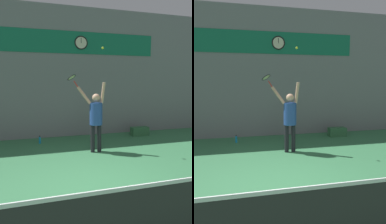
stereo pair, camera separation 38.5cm
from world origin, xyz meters
TOP-DOWN VIEW (x-y plane):
  - ground_plane at (0.00, 0.00)m, footprint 18.00×18.00m
  - back_wall at (0.00, 4.74)m, footprint 18.00×0.10m
  - sponsor_banner at (0.00, 4.68)m, footprint 7.57×0.02m
  - scoreboard_clock at (0.77, 4.66)m, footprint 0.52×0.05m
  - court_net at (0.00, -1.62)m, footprint 6.39×0.07m
  - tennis_player at (0.74, 2.49)m, footprint 0.86×0.52m
  - tennis_racket at (0.09, 2.88)m, footprint 0.39×0.39m
  - tennis_ball at (0.93, 2.43)m, footprint 0.07×0.07m
  - water_bottle at (-0.92, 3.91)m, footprint 0.07×0.07m
  - equipment_bag at (3.03, 4.02)m, footprint 0.71×0.32m

SIDE VIEW (x-z plane):
  - ground_plane at x=0.00m, z-range 0.00..0.00m
  - water_bottle at x=-0.92m, z-range -0.01..0.27m
  - equipment_bag at x=3.03m, z-range 0.00..0.34m
  - court_net at x=0.00m, z-range -0.03..1.03m
  - tennis_player at x=0.74m, z-range 0.06..2.22m
  - tennis_racket at x=0.09m, z-range 2.08..2.48m
  - back_wall at x=0.00m, z-range 0.00..5.00m
  - tennis_ball at x=0.93m, z-range 3.11..3.18m
  - sponsor_banner at x=0.00m, z-range 3.24..4.07m
  - scoreboard_clock at x=0.77m, z-range 3.40..3.92m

